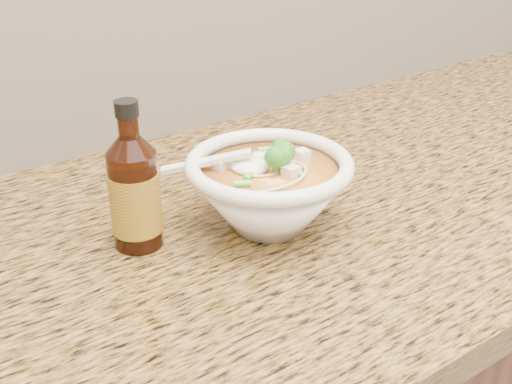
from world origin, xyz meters
TOP-DOWN VIEW (x-y plane):
  - counter_slab at (0.00, 1.68)m, footprint 4.00×0.68m
  - soup_bowl at (-0.10, 1.64)m, footprint 0.22×0.21m
  - hot_sauce_bottle at (-0.25, 1.69)m, footprint 0.07×0.07m

SIDE VIEW (x-z plane):
  - counter_slab at x=0.00m, z-range 0.86..0.90m
  - soup_bowl at x=-0.10m, z-range 0.89..1.01m
  - hot_sauce_bottle at x=-0.25m, z-range 0.88..1.06m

